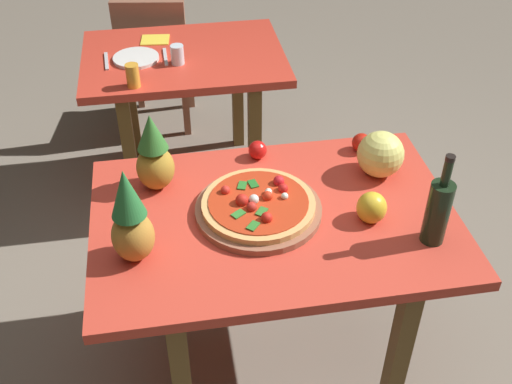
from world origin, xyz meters
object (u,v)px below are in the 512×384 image
background_table (185,77)px  tomato_at_corner (257,150)px  wine_bottle (438,211)px  dining_chair (155,55)px  display_table (274,236)px  dinner_plate (136,58)px  pineapple_right (131,221)px  drinking_glass_water (177,55)px  knife_utensil (165,57)px  bell_pepper (372,208)px  tomato_beside_pepper (361,143)px  napkin_folded (155,40)px  pizza_board (258,210)px  fork_utensil (107,61)px  drinking_glass_juice (133,76)px  melon (380,154)px  pizza (259,203)px  pineapple_left (154,156)px

background_table → tomato_at_corner: bearing=-77.1°
wine_bottle → dining_chair: bearing=112.1°
display_table → dinner_plate: (-0.44, 1.24, 0.11)m
tomato_at_corner → dinner_plate: bearing=116.0°
pineapple_right → drinking_glass_water: pineapple_right is taller
drinking_glass_water → knife_utensil: bearing=127.7°
wine_bottle → bell_pepper: bearing=142.2°
tomato_beside_pepper → dinner_plate: tomato_beside_pepper is taller
tomato_at_corner → napkin_folded: size_ratio=0.50×
pizza_board → knife_utensil: (-0.25, 1.22, -0.01)m
drinking_glass_water → fork_utensil: 0.35m
background_table → drinking_glass_juice: size_ratio=9.25×
pineapple_right → napkin_folded: pineapple_right is taller
melon → bell_pepper: (-0.11, -0.24, -0.03)m
drinking_glass_water → dinner_plate: bearing=159.6°
wine_bottle → drinking_glass_water: wine_bottle is taller
pizza → pineapple_left: pineapple_left is taller
fork_utensil → display_table: bearing=-68.3°
pizza_board → pineapple_right: size_ratio=1.29×
wine_bottle → fork_utensil: wine_bottle is taller
tomato_at_corner → knife_utensil: (-0.30, 0.90, -0.03)m
drinking_glass_water → dinner_plate: (-0.20, 0.07, -0.04)m
pizza → dinner_plate: pizza is taller
pineapple_left → drinking_glass_juice: (-0.07, 0.75, -0.08)m
pizza → drinking_glass_water: size_ratio=4.16×
bell_pepper → drinking_glass_water: 1.36m
tomato_at_corner → pineapple_left: bearing=-163.0°
tomato_at_corner → drinking_glass_juice: size_ratio=0.66×
background_table → pizza: pizza is taller
pizza → melon: size_ratio=2.27×
pizza_board → tomato_at_corner: size_ratio=6.12×
pizza_board → bell_pepper: size_ratio=3.88×
dining_chair → fork_utensil: (-0.23, -0.60, 0.28)m
display_table → tomato_beside_pepper: tomato_beside_pepper is taller
drinking_glass_juice → fork_utensil: size_ratio=0.59×
dining_chair → fork_utensil: 0.70m
background_table → bell_pepper: 1.44m
background_table → fork_utensil: (-0.37, -0.02, 0.13)m
background_table → napkin_folded: (-0.13, 0.18, 0.13)m
pineapple_right → fork_utensil: 1.37m
pineapple_left → tomato_beside_pepper: pineapple_left is taller
bell_pepper → drinking_glass_juice: (-0.76, 1.05, 0.00)m
tomato_beside_pepper → knife_utensil: 1.15m
melon → bell_pepper: melon is taller
pineapple_left → tomato_beside_pepper: bearing=7.1°
melon → napkin_folded: bearing=120.8°
tomato_beside_pepper → background_table: bearing=123.0°
melon → dinner_plate: (-0.86, 1.07, -0.08)m
pizza → bell_pepper: size_ratio=3.47×
melon → drinking_glass_juice: melon is taller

